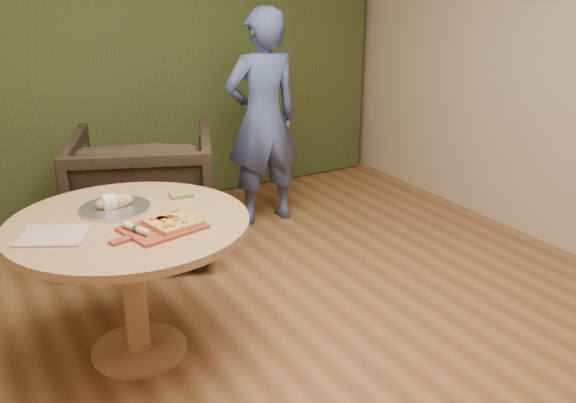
% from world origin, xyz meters
% --- Properties ---
extents(room_shell, '(5.04, 6.04, 2.84)m').
position_xyz_m(room_shell, '(0.00, 0.00, 1.40)').
color(room_shell, brown).
rests_on(room_shell, ground).
extents(curtain, '(4.80, 0.14, 2.78)m').
position_xyz_m(curtain, '(0.00, 2.90, 1.40)').
color(curtain, '#2A3618').
rests_on(curtain, ground).
extents(pedestal_table, '(1.19, 1.19, 0.75)m').
position_xyz_m(pedestal_table, '(-0.53, 0.70, 0.61)').
color(pedestal_table, tan).
rests_on(pedestal_table, ground).
extents(pizza_paddle, '(0.47, 0.35, 0.01)m').
position_xyz_m(pizza_paddle, '(-0.43, 0.50, 0.76)').
color(pizza_paddle, '#9B3C27').
rests_on(pizza_paddle, pedestal_table).
extents(flatbread_pizza, '(0.27, 0.27, 0.04)m').
position_xyz_m(flatbread_pizza, '(-0.37, 0.51, 0.78)').
color(flatbread_pizza, tan).
rests_on(flatbread_pizza, pizza_paddle).
extents(cutlery_roll, '(0.10, 0.19, 0.03)m').
position_xyz_m(cutlery_roll, '(-0.55, 0.50, 0.78)').
color(cutlery_roll, silver).
rests_on(cutlery_roll, pizza_paddle).
extents(newspaper, '(0.38, 0.36, 0.01)m').
position_xyz_m(newspaper, '(-0.89, 0.67, 0.76)').
color(newspaper, silver).
rests_on(newspaper, pedestal_table).
extents(serving_tray, '(0.36, 0.36, 0.02)m').
position_xyz_m(serving_tray, '(-0.55, 0.88, 0.76)').
color(serving_tray, silver).
rests_on(serving_tray, pedestal_table).
extents(bread_roll, '(0.19, 0.09, 0.09)m').
position_xyz_m(bread_roll, '(-0.56, 0.88, 0.79)').
color(bread_roll, tan).
rests_on(bread_roll, serving_tray).
extents(green_packet, '(0.13, 0.12, 0.02)m').
position_xyz_m(green_packet, '(-0.18, 0.90, 0.76)').
color(green_packet, '#586C30').
rests_on(green_packet, pedestal_table).
extents(armchair, '(1.19, 1.16, 0.96)m').
position_xyz_m(armchair, '(-0.09, 1.92, 0.48)').
color(armchair, black).
rests_on(armchair, ground).
extents(person_standing, '(0.62, 0.42, 1.65)m').
position_xyz_m(person_standing, '(0.91, 2.04, 0.82)').
color(person_standing, '#425593').
rests_on(person_standing, ground).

